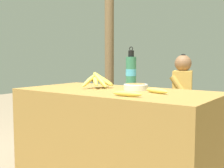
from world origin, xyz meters
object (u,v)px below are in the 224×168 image
(water_bottle, at_px, (131,72))
(banana_bunch_green, at_px, (140,102))
(loose_banana_front, at_px, (127,94))
(serving_bowl, at_px, (136,86))
(seated_vendor, at_px, (178,94))
(wooden_bench, at_px, (168,116))
(banana_bunch_ripe, at_px, (99,80))
(support_post_near, at_px, (109,51))
(loose_banana_side, at_px, (157,91))

(water_bottle, relative_size, banana_bunch_green, 1.17)
(water_bottle, xyz_separation_m, loose_banana_front, (0.25, -0.45, -0.11))
(serving_bowl, bearing_deg, seated_vendor, 97.07)
(serving_bowl, xyz_separation_m, wooden_bench, (-0.28, 1.21, -0.46))
(banana_bunch_ripe, xyz_separation_m, wooden_bench, (0.03, 1.26, -0.50))
(banana_bunch_ripe, xyz_separation_m, seated_vendor, (0.17, 1.22, -0.23))
(banana_bunch_ripe, relative_size, support_post_near, 0.15)
(loose_banana_front, distance_m, loose_banana_side, 0.27)
(water_bottle, bearing_deg, seated_vendor, 92.24)
(banana_bunch_ripe, xyz_separation_m, water_bottle, (0.21, 0.15, 0.07))
(water_bottle, xyz_separation_m, banana_bunch_green, (-0.56, 1.11, -0.44))
(loose_banana_side, distance_m, seated_vendor, 1.33)
(loose_banana_front, xyz_separation_m, support_post_near, (-1.43, 1.75, 0.33))
(banana_bunch_ripe, bearing_deg, loose_banana_front, -32.88)
(seated_vendor, xyz_separation_m, support_post_near, (-1.13, 0.23, 0.51))
(wooden_bench, height_order, banana_bunch_green, banana_bunch_green)
(support_post_near, bearing_deg, banana_bunch_ripe, -56.44)
(loose_banana_front, bearing_deg, seated_vendor, 101.03)
(wooden_bench, xyz_separation_m, support_post_near, (-0.99, 0.18, 0.78))
(wooden_bench, height_order, support_post_near, support_post_near)
(loose_banana_side, bearing_deg, wooden_bench, 111.17)
(wooden_bench, bearing_deg, water_bottle, -80.83)
(banana_bunch_ripe, bearing_deg, wooden_bench, 88.50)
(loose_banana_side, bearing_deg, seated_vendor, 106.28)
(loose_banana_side, distance_m, support_post_near, 2.14)
(loose_banana_side, xyz_separation_m, banana_bunch_green, (-0.89, 1.30, -0.32))
(water_bottle, height_order, loose_banana_front, water_bottle)
(loose_banana_front, bearing_deg, water_bottle, 119.48)
(loose_banana_front, xyz_separation_m, seated_vendor, (-0.30, 1.52, -0.18))
(water_bottle, distance_m, loose_banana_front, 0.53)
(serving_bowl, xyz_separation_m, banana_bunch_green, (-0.66, 1.20, -0.33))
(loose_banana_front, distance_m, support_post_near, 2.28)
(loose_banana_side, bearing_deg, support_post_near, 135.14)
(serving_bowl, distance_m, banana_bunch_green, 1.41)
(seated_vendor, bearing_deg, serving_bowl, 78.40)
(wooden_bench, relative_size, support_post_near, 0.68)
(banana_bunch_green, bearing_deg, water_bottle, -63.10)
(serving_bowl, bearing_deg, loose_banana_side, -23.25)
(loose_banana_side, bearing_deg, loose_banana_front, -105.68)
(seated_vendor, height_order, banana_bunch_green, seated_vendor)
(seated_vendor, bearing_deg, water_bottle, 73.57)
(loose_banana_side, xyz_separation_m, seated_vendor, (-0.37, 1.26, -0.18))
(loose_banana_front, relative_size, wooden_bench, 0.13)
(water_bottle, bearing_deg, serving_bowl, -43.10)
(water_bottle, height_order, wooden_bench, water_bottle)
(serving_bowl, bearing_deg, banana_bunch_green, 118.90)
(banana_bunch_green, bearing_deg, serving_bowl, -61.10)
(loose_banana_front, distance_m, seated_vendor, 1.56)
(loose_banana_side, distance_m, wooden_bench, 1.47)
(banana_bunch_ripe, height_order, wooden_bench, banana_bunch_ripe)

